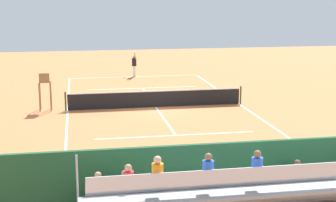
{
  "coord_description": "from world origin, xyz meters",
  "views": [
    {
      "loc": [
        4.4,
        28.43,
        6.5
      ],
      "look_at": [
        0.0,
        4.0,
        1.2
      ],
      "focal_mm": 54.62,
      "sensor_mm": 36.0,
      "label": 1
    }
  ],
  "objects_px": {
    "equipment_bag": "(221,191)",
    "tennis_racket": "(127,78)",
    "bleacher_stand": "(234,192)",
    "umpire_chair": "(45,88)",
    "tennis_player": "(134,64)",
    "tennis_net": "(156,99)",
    "courtside_bench": "(273,175)",
    "tennis_ball_near": "(156,80)"
  },
  "relations": [
    {
      "from": "courtside_bench",
      "to": "equipment_bag",
      "type": "bearing_deg",
      "value": 4.01
    },
    {
      "from": "courtside_bench",
      "to": "tennis_ball_near",
      "type": "distance_m",
      "value": 22.28
    },
    {
      "from": "umpire_chair",
      "to": "courtside_bench",
      "type": "xyz_separation_m",
      "value": [
        -8.08,
        13.49,
        -0.76
      ]
    },
    {
      "from": "tennis_net",
      "to": "umpire_chair",
      "type": "height_order",
      "value": "umpire_chair"
    },
    {
      "from": "bleacher_stand",
      "to": "tennis_ball_near",
      "type": "xyz_separation_m",
      "value": [
        -1.54,
        -24.34,
        -0.91
      ]
    },
    {
      "from": "umpire_chair",
      "to": "bleacher_stand",
      "type": "bearing_deg",
      "value": 111.29
    },
    {
      "from": "bleacher_stand",
      "to": "tennis_player",
      "type": "distance_m",
      "value": 26.38
    },
    {
      "from": "tennis_net",
      "to": "umpire_chair",
      "type": "relative_size",
      "value": 4.81
    },
    {
      "from": "courtside_bench",
      "to": "tennis_player",
      "type": "bearing_deg",
      "value": -85.63
    },
    {
      "from": "courtside_bench",
      "to": "tennis_racket",
      "type": "relative_size",
      "value": 3.14
    },
    {
      "from": "umpire_chair",
      "to": "tennis_racket",
      "type": "bearing_deg",
      "value": -118.77
    },
    {
      "from": "umpire_chair",
      "to": "tennis_ball_near",
      "type": "xyz_separation_m",
      "value": [
        -7.6,
        -8.77,
        -1.28
      ]
    },
    {
      "from": "umpire_chair",
      "to": "tennis_ball_near",
      "type": "relative_size",
      "value": 32.42
    },
    {
      "from": "courtside_bench",
      "to": "tennis_racket",
      "type": "bearing_deg",
      "value": -84.02
    },
    {
      "from": "equipment_bag",
      "to": "tennis_racket",
      "type": "height_order",
      "value": "equipment_bag"
    },
    {
      "from": "tennis_racket",
      "to": "bleacher_stand",
      "type": "bearing_deg",
      "value": 91.04
    },
    {
      "from": "bleacher_stand",
      "to": "tennis_ball_near",
      "type": "height_order",
      "value": "bleacher_stand"
    },
    {
      "from": "tennis_racket",
      "to": "tennis_player",
      "type": "bearing_deg",
      "value": -135.17
    },
    {
      "from": "equipment_bag",
      "to": "tennis_racket",
      "type": "relative_size",
      "value": 1.57
    },
    {
      "from": "courtside_bench",
      "to": "tennis_ball_near",
      "type": "xyz_separation_m",
      "value": [
        0.47,
        -22.27,
        -0.53
      ]
    },
    {
      "from": "courtside_bench",
      "to": "equipment_bag",
      "type": "distance_m",
      "value": 1.87
    },
    {
      "from": "courtside_bench",
      "to": "tennis_player",
      "type": "height_order",
      "value": "tennis_player"
    },
    {
      "from": "equipment_bag",
      "to": "bleacher_stand",
      "type": "bearing_deg",
      "value": 84.7
    },
    {
      "from": "tennis_net",
      "to": "tennis_racket",
      "type": "height_order",
      "value": "tennis_net"
    },
    {
      "from": "tennis_net",
      "to": "equipment_bag",
      "type": "relative_size",
      "value": 11.44
    },
    {
      "from": "tennis_net",
      "to": "courtside_bench",
      "type": "height_order",
      "value": "tennis_net"
    },
    {
      "from": "umpire_chair",
      "to": "tennis_player",
      "type": "height_order",
      "value": "umpire_chair"
    },
    {
      "from": "bleacher_stand",
      "to": "umpire_chair",
      "type": "relative_size",
      "value": 4.23
    },
    {
      "from": "tennis_player",
      "to": "tennis_ball_near",
      "type": "height_order",
      "value": "tennis_player"
    },
    {
      "from": "tennis_player",
      "to": "tennis_ball_near",
      "type": "xyz_separation_m",
      "value": [
        -1.38,
        2.04,
        -0.98
      ]
    },
    {
      "from": "tennis_player",
      "to": "tennis_ball_near",
      "type": "relative_size",
      "value": 29.18
    },
    {
      "from": "tennis_racket",
      "to": "tennis_ball_near",
      "type": "height_order",
      "value": "tennis_ball_near"
    },
    {
      "from": "umpire_chair",
      "to": "equipment_bag",
      "type": "bearing_deg",
      "value": 114.64
    },
    {
      "from": "tennis_net",
      "to": "courtside_bench",
      "type": "bearing_deg",
      "value": 98.05
    },
    {
      "from": "courtside_bench",
      "to": "tennis_racket",
      "type": "distance_m",
      "value": 23.82
    },
    {
      "from": "umpire_chair",
      "to": "tennis_racket",
      "type": "relative_size",
      "value": 3.73
    },
    {
      "from": "tennis_net",
      "to": "equipment_bag",
      "type": "bearing_deg",
      "value": 90.2
    },
    {
      "from": "tennis_racket",
      "to": "tennis_ball_near",
      "type": "relative_size",
      "value": 8.68
    },
    {
      "from": "tennis_ball_near",
      "to": "equipment_bag",
      "type": "bearing_deg",
      "value": 86.54
    },
    {
      "from": "equipment_bag",
      "to": "tennis_racket",
      "type": "xyz_separation_m",
      "value": [
        0.65,
        -23.82,
        -0.16
      ]
    },
    {
      "from": "equipment_bag",
      "to": "umpire_chair",
      "type": "bearing_deg",
      "value": -65.36
    },
    {
      "from": "umpire_chair",
      "to": "tennis_net",
      "type": "bearing_deg",
      "value": 177.95
    }
  ]
}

